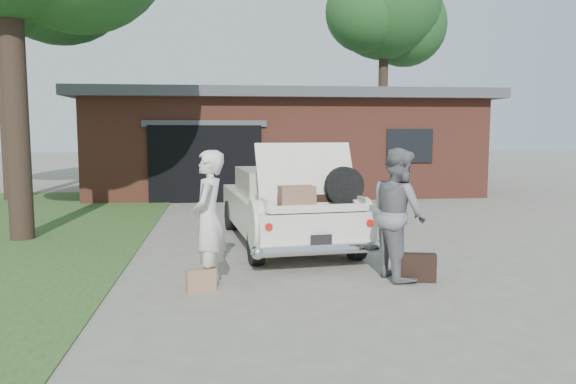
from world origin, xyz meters
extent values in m
plane|color=gray|center=(0.00, 0.00, 0.00)|extent=(90.00, 90.00, 0.00)
cube|color=brown|center=(1.00, 11.50, 1.50)|extent=(12.00, 7.00, 3.00)
cube|color=#4C4C51|center=(1.00, 11.50, 3.15)|extent=(12.80, 7.80, 0.30)
cube|color=black|center=(-1.50, 8.05, 1.10)|extent=(3.20, 0.30, 2.20)
cube|color=#4C4C51|center=(-1.50, 7.98, 2.25)|extent=(3.50, 0.12, 0.18)
cube|color=black|center=(4.50, 7.98, 1.60)|extent=(1.40, 0.08, 1.00)
cylinder|color=#38281E|center=(-4.81, 2.85, 2.58)|extent=(0.44, 0.44, 5.17)
cylinder|color=#38281E|center=(-7.22, 9.19, 3.14)|extent=(0.44, 0.44, 6.28)
cylinder|color=#38281E|center=(6.45, 17.58, 3.14)|extent=(0.44, 0.44, 6.29)
sphere|color=#255322|center=(6.45, 17.58, 7.86)|extent=(5.17, 5.17, 5.17)
sphere|color=#255322|center=(7.62, 18.09, 6.96)|extent=(3.88, 3.88, 3.88)
sphere|color=#255322|center=(5.42, 16.93, 7.30)|extent=(3.62, 3.62, 3.62)
cube|color=silver|center=(0.11, 2.00, 0.58)|extent=(2.24, 4.77, 0.60)
cube|color=#ACAB98|center=(0.08, 2.28, 1.11)|extent=(1.71, 2.00, 0.48)
cube|color=black|center=(-0.01, 3.15, 1.09)|extent=(1.43, 0.23, 0.41)
cube|color=black|center=(0.18, 1.41, 1.09)|extent=(1.43, 0.23, 0.41)
cylinder|color=black|center=(-0.52, 0.36, 0.30)|extent=(0.27, 0.63, 0.61)
cylinder|color=black|center=(1.09, 0.53, 0.30)|extent=(0.27, 0.63, 0.61)
cylinder|color=black|center=(-0.86, 3.48, 0.30)|extent=(0.27, 0.63, 0.61)
cylinder|color=black|center=(0.75, 3.65, 0.30)|extent=(0.27, 0.63, 0.61)
cylinder|color=silver|center=(0.37, -0.34, 0.37)|extent=(1.90, 0.37, 0.17)
cylinder|color=#A5140F|center=(-0.39, -0.35, 0.72)|extent=(0.12, 0.10, 0.11)
cylinder|color=#A5140F|center=(1.11, -0.19, 0.72)|extent=(0.12, 0.10, 0.11)
cube|color=black|center=(0.37, -0.35, 0.51)|extent=(0.31, 0.05, 0.16)
cube|color=black|center=(0.30, 0.26, 0.89)|extent=(1.53, 1.16, 0.04)
cube|color=silver|center=(-0.43, 0.18, 0.99)|extent=(0.16, 1.01, 0.17)
cube|color=silver|center=(1.04, 0.34, 0.99)|extent=(0.16, 1.01, 0.17)
cube|color=silver|center=(0.36, -0.24, 0.95)|extent=(1.47, 0.21, 0.11)
cube|color=silver|center=(0.27, 0.53, 1.39)|extent=(1.59, 0.67, 0.97)
cube|color=#3D261A|center=(0.09, 0.42, 1.00)|extent=(0.58, 0.41, 0.18)
cube|color=#8D6248|center=(0.05, -0.10, 1.09)|extent=(0.54, 0.38, 0.35)
cube|color=black|center=(0.45, 0.50, 1.00)|extent=(0.58, 0.41, 0.17)
cylinder|color=black|center=(0.83, 0.27, 1.22)|extent=(0.62, 0.21, 0.60)
imported|color=beige|center=(-1.22, -0.83, 0.91)|extent=(0.56, 0.74, 1.82)
imported|color=slate|center=(1.41, -0.64, 0.92)|extent=(0.84, 1.00, 1.84)
cube|color=#9F7351|center=(-1.32, -0.99, 0.15)|extent=(0.40, 0.22, 0.29)
cube|color=black|center=(1.62, -0.87, 0.20)|extent=(0.53, 0.26, 0.39)
camera|label=1|loc=(-1.03, -8.15, 2.09)|focal=35.00mm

